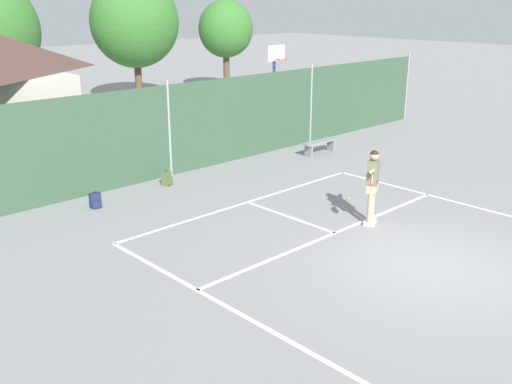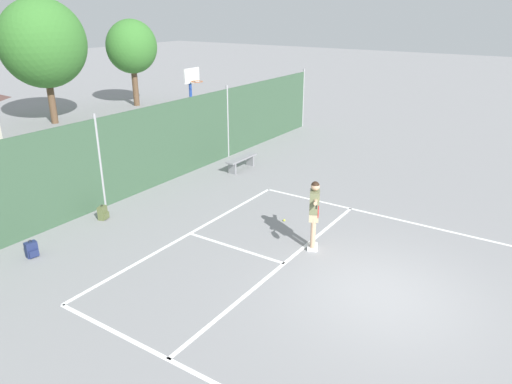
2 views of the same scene
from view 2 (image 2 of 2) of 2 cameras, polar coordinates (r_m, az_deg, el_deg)
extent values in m
plane|color=gray|center=(11.06, 14.73, -11.73)|extent=(120.00, 120.00, 0.00)
cube|color=white|center=(13.48, -7.85, -4.89)|extent=(8.20, 0.10, 0.01)
cube|color=white|center=(14.59, 20.16, -3.97)|extent=(0.10, 11.00, 0.01)
cube|color=white|center=(11.90, 3.36, -8.47)|extent=(8.20, 0.10, 0.01)
cube|color=white|center=(12.61, -2.51, -6.63)|extent=(0.10, 2.97, 0.01)
cube|color=#38563D|center=(15.37, -18.03, 3.18)|extent=(26.00, 0.05, 2.80)
cylinder|color=#99999E|center=(15.35, -18.06, 3.45)|extent=(0.09, 0.09, 2.95)
cylinder|color=#99999E|center=(19.87, -3.40, 8.34)|extent=(0.09, 0.09, 2.95)
cylinder|color=#99999E|center=(25.27, 5.60, 11.05)|extent=(0.09, 0.09, 2.95)
cylinder|color=#284CB2|center=(20.62, -7.64, 8.81)|extent=(0.12, 0.12, 3.05)
cube|color=white|center=(20.27, -7.66, 13.55)|extent=(0.90, 0.06, 0.60)
torus|color=#D85919|center=(20.12, -7.03, 12.89)|extent=(0.48, 0.48, 0.02)
cylinder|color=brown|center=(28.08, -23.06, 9.75)|extent=(0.36, 0.36, 2.22)
ellipsoid|color=#38752D|center=(27.73, -23.98, 15.83)|extent=(4.47, 4.03, 4.47)
cylinder|color=brown|center=(31.69, -14.13, 11.93)|extent=(0.36, 0.36, 2.24)
ellipsoid|color=#38752D|center=(31.41, -14.55, 16.39)|extent=(3.20, 2.88, 3.20)
cube|color=silver|center=(12.73, 6.73, -6.23)|extent=(0.22, 0.29, 0.10)
cube|color=silver|center=(12.52, 6.70, -6.73)|extent=(0.22, 0.29, 0.10)
cylinder|color=tan|center=(12.53, 6.82, -4.36)|extent=(0.13, 0.13, 0.82)
cylinder|color=tan|center=(12.31, 6.79, -4.84)|extent=(0.13, 0.13, 0.82)
cube|color=tan|center=(12.22, 6.90, -2.62)|extent=(0.43, 0.37, 0.32)
cube|color=#6B704C|center=(12.09, 6.97, -1.14)|extent=(0.46, 0.39, 0.56)
sphere|color=tan|center=(11.94, 7.06, 0.68)|extent=(0.22, 0.22, 0.22)
sphere|color=black|center=(11.94, 7.06, 0.77)|extent=(0.21, 0.21, 0.21)
cylinder|color=tan|center=(11.87, 7.09, -1.06)|extent=(0.54, 0.32, 0.17)
cylinder|color=tan|center=(12.33, 7.01, -0.44)|extent=(0.50, 0.30, 0.22)
cylinder|color=black|center=(11.70, 7.18, -1.66)|extent=(0.29, 0.16, 0.04)
torus|color=red|center=(11.38, 7.40, -2.35)|extent=(0.28, 0.15, 0.30)
cylinder|color=silver|center=(11.38, 7.40, -2.35)|extent=(0.24, 0.12, 0.26)
sphere|color=#CCE033|center=(14.09, 3.37, -3.37)|extent=(0.07, 0.07, 0.07)
cube|color=navy|center=(13.34, -25.12, -6.18)|extent=(0.31, 0.23, 0.40)
cube|color=navy|center=(13.28, -24.88, -6.67)|extent=(0.23, 0.10, 0.18)
torus|color=black|center=(13.25, -25.27, -5.33)|extent=(0.09, 0.03, 0.09)
cube|color=#566038|center=(14.86, -17.77, -2.36)|extent=(0.32, 0.26, 0.40)
cube|color=#566038|center=(14.83, -17.33, -2.70)|extent=(0.23, 0.13, 0.18)
torus|color=black|center=(14.78, -17.86, -1.58)|extent=(0.09, 0.04, 0.09)
cube|color=gray|center=(18.40, -1.74, 4.02)|extent=(1.60, 0.36, 0.06)
cube|color=gray|center=(18.01, -2.83, 2.86)|extent=(0.08, 0.32, 0.45)
cube|color=gray|center=(18.94, -0.68, 3.81)|extent=(0.08, 0.32, 0.45)
camera|label=1|loc=(3.12, 140.73, -28.58)|focal=41.07mm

